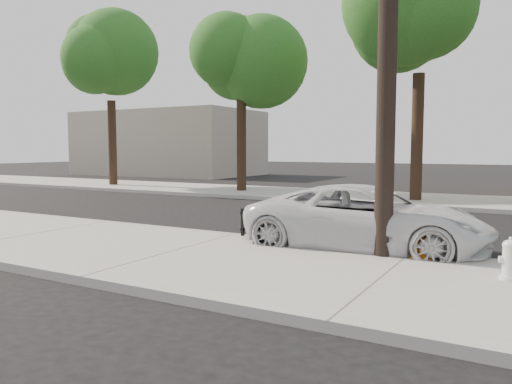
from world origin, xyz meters
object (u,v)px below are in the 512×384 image
traffic_cone (421,239)px  utility_pole (389,0)px  police_cruiser (367,218)px  fire_hydrant (510,260)px

traffic_cone → utility_pole: bearing=-167.1°
utility_pole → police_cruiser: size_ratio=1.84×
police_cruiser → traffic_cone: 1.45m
utility_pole → traffic_cone: bearing=12.9°
utility_pole → police_cruiser: 4.16m
fire_hydrant → traffic_cone: (-1.46, 0.93, 0.05)m
utility_pole → traffic_cone: utility_pole is taller
police_cruiser → traffic_cone: size_ratio=6.95×
utility_pole → fire_hydrant: utility_pole is taller
utility_pole → traffic_cone: (0.65, 0.15, -4.21)m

